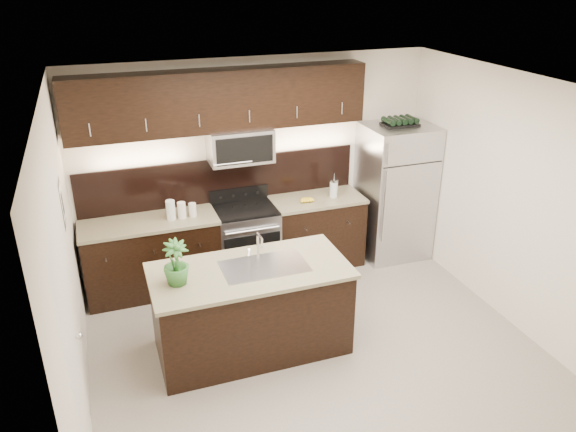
# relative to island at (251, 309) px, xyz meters

# --- Properties ---
(ground) EXTENTS (4.50, 4.50, 0.00)m
(ground) POSITION_rel_island_xyz_m (0.61, -0.20, -0.47)
(ground) COLOR gray
(ground) RESTS_ON ground
(room_walls) EXTENTS (4.52, 4.02, 2.71)m
(room_walls) POSITION_rel_island_xyz_m (0.50, -0.24, 1.22)
(room_walls) COLOR silver
(room_walls) RESTS_ON ground
(counter_run) EXTENTS (3.51, 0.65, 0.94)m
(counter_run) POSITION_rel_island_xyz_m (0.15, 1.49, -0.00)
(counter_run) COLOR black
(counter_run) RESTS_ON ground
(upper_fixtures) EXTENTS (3.49, 0.40, 1.66)m
(upper_fixtures) POSITION_rel_island_xyz_m (0.18, 1.64, 1.67)
(upper_fixtures) COLOR black
(upper_fixtures) RESTS_ON counter_run
(island) EXTENTS (1.96, 0.96, 0.94)m
(island) POSITION_rel_island_xyz_m (0.00, 0.00, 0.00)
(island) COLOR black
(island) RESTS_ON ground
(sink_faucet) EXTENTS (0.84, 0.50, 0.28)m
(sink_faucet) POSITION_rel_island_xyz_m (0.15, 0.01, 0.48)
(sink_faucet) COLOR silver
(sink_faucet) RESTS_ON island
(refrigerator) EXTENTS (0.87, 0.79, 1.80)m
(refrigerator) POSITION_rel_island_xyz_m (2.41, 1.43, 0.43)
(refrigerator) COLOR #B2B2B7
(refrigerator) RESTS_ON ground
(wine_rack) EXTENTS (0.45, 0.28, 0.10)m
(wine_rack) POSITION_rel_island_xyz_m (2.41, 1.43, 1.38)
(wine_rack) COLOR black
(wine_rack) RESTS_ON refrigerator
(plant) EXTENTS (0.31, 0.31, 0.44)m
(plant) POSITION_rel_island_xyz_m (-0.71, -0.04, 0.69)
(plant) COLOR #2D6428
(plant) RESTS_ON island
(canisters) EXTENTS (0.35, 0.11, 0.23)m
(canisters) POSITION_rel_island_xyz_m (-0.45, 1.44, 0.57)
(canisters) COLOR silver
(canisters) RESTS_ON counter_run
(french_press) EXTENTS (0.11, 0.11, 0.31)m
(french_press) POSITION_rel_island_xyz_m (1.53, 1.44, 0.58)
(french_press) COLOR silver
(french_press) RESTS_ON counter_run
(bananas) EXTENTS (0.19, 0.16, 0.06)m
(bananas) POSITION_rel_island_xyz_m (1.10, 1.41, 0.50)
(bananas) COLOR gold
(bananas) RESTS_ON counter_run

